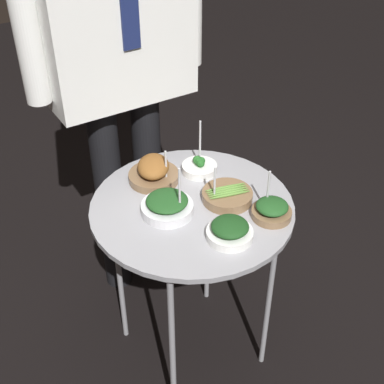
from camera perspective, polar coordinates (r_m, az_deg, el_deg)
ground_plane at (r=2.17m, az=0.00°, el=-16.14°), size 8.00×8.00×0.00m
serving_cart at (r=1.69m, az=0.00°, el=-2.84°), size 0.64×0.64×0.70m
bowl_broccoli_front_left at (r=1.79m, az=0.80°, el=2.73°), size 0.12×0.12×0.18m
bowl_asparagus_center at (r=1.67m, az=3.77°, el=-0.38°), size 0.16×0.16×0.13m
bowl_spinach_back_left at (r=1.61m, az=-2.66°, el=-1.46°), size 0.16×0.16×0.18m
bowl_spinach_near_rim at (r=1.53m, az=4.05°, el=-4.15°), size 0.14×0.14×0.06m
bowl_roast_mid_right at (r=1.75m, az=-4.11°, el=2.20°), size 0.17×0.17×0.12m
bowl_spinach_front_right at (r=1.62m, az=8.50°, el=-1.90°), size 0.12×0.12×0.14m
waiter_figure at (r=1.83m, az=-8.18°, el=17.12°), size 0.65×0.25×1.77m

